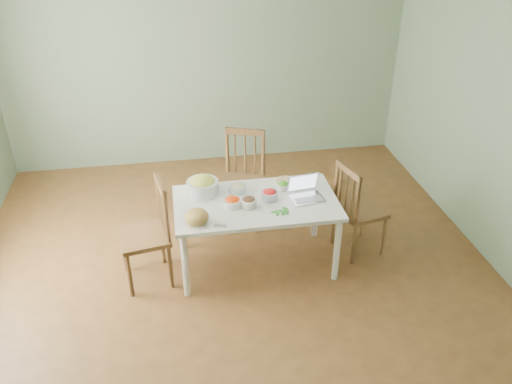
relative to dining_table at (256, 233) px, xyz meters
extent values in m
cube|color=#442A14|center=(-0.24, -0.14, -0.35)|extent=(5.00, 5.00, 0.00)
cube|color=slate|center=(-0.24, 2.36, 1.00)|extent=(5.00, 0.00, 2.70)
cube|color=slate|center=(2.26, -0.14, 1.00)|extent=(0.00, 5.00, 2.70)
ellipsoid|color=#A58241|center=(-0.56, -0.27, 0.42)|extent=(0.22, 0.22, 0.13)
cube|color=silver|center=(-0.37, -0.35, 0.37)|extent=(0.12, 0.06, 0.03)
cylinder|color=#CCB681|center=(0.35, 0.31, 0.36)|extent=(0.23, 0.23, 0.02)
camera|label=1|loc=(-0.68, -4.04, 2.85)|focal=36.75mm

